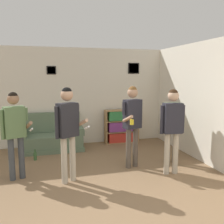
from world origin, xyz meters
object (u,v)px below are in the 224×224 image
Objects in this scene: person_player_foreground_left at (15,127)px; person_spectator_far_right at (172,119)px; bottle_on_floor at (35,156)px; couch at (53,138)px; person_player_foreground_center at (68,124)px; bookshelf at (122,126)px; person_watcher_holding_cup at (132,118)px; person_spectator_near_bookshelf at (172,122)px.

person_player_foreground_left reaches higher than person_spectator_far_right.
couch is at bearing 60.00° from bottle_on_floor.
person_player_foreground_left is at bearing 157.89° from person_player_foreground_center.
bookshelf is 0.60× the size of person_spectator_far_right.
bottle_on_floor is at bearing 161.67° from person_spectator_far_right.
person_player_foreground_center reaches higher than person_watcher_holding_cup.
couch is 3.28m from person_spectator_near_bookshelf.
person_player_foreground_left is 0.95× the size of person_player_foreground_center.
person_player_foreground_center reaches higher than bottle_on_floor.
person_spectator_near_bookshelf reaches higher than couch.
bookshelf reaches higher than couch.
person_player_foreground_left is 2.31m from person_watcher_holding_cup.
person_watcher_holding_cup is (2.31, 0.02, 0.06)m from person_player_foreground_left.
person_watcher_holding_cup is 2.45m from bottle_on_floor.
person_spectator_near_bookshelf is at bearing -84.48° from bookshelf.
person_watcher_holding_cup reaches higher than bottle_on_floor.
person_watcher_holding_cup is at bearing -48.22° from couch.
bottle_on_floor is (-2.96, 0.98, -0.89)m from person_spectator_far_right.
couch is 6.11× the size of bottle_on_floor.
couch is 0.89× the size of person_watcher_holding_cup.
person_player_foreground_left is at bearing -179.58° from person_watcher_holding_cup.
person_spectator_near_bookshelf is at bearing -30.36° from bottle_on_floor.
couch is 0.90m from bottle_on_floor.
person_spectator_near_bookshelf reaches higher than person_spectator_far_right.
person_spectator_near_bookshelf is at bearing -40.94° from person_watcher_holding_cup.
person_watcher_holding_cup is (-0.39, -1.95, 0.59)m from bookshelf.
person_spectator_far_right is at bearing 60.74° from person_spectator_near_bookshelf.
person_watcher_holding_cup reaches higher than couch.
bookshelf is 0.56× the size of person_player_foreground_center.
bookshelf is at bearing 106.15° from person_spectator_far_right.
bottle_on_floor is at bearing 73.99° from person_player_foreground_left.
person_player_foreground_center is 1.83m from bottle_on_floor.
person_watcher_holding_cup is (1.38, 0.39, -0.01)m from person_player_foreground_center.
person_spectator_near_bookshelf is 1.05× the size of person_spectator_far_right.
person_player_foreground_center is 1.43m from person_watcher_holding_cup.
bookshelf reaches higher than bottle_on_floor.
person_player_foreground_left is 1.01m from person_player_foreground_center.
person_spectator_far_right is at bearing 1.37° from person_watcher_holding_cup.
couch is 0.96× the size of person_spectator_far_right.
bottle_on_floor is (-2.02, 1.00, -0.97)m from person_watcher_holding_cup.
person_watcher_holding_cup is at bearing -26.48° from bottle_on_floor.
person_player_foreground_center is at bearing -22.11° from person_player_foreground_left.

